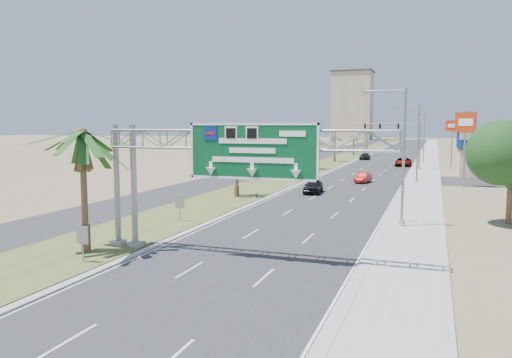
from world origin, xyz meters
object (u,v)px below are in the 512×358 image
at_px(palm_near, 82,133).
at_px(car_mid_lane, 363,178).
at_px(car_left_lane, 313,186).
at_px(sign_gantry, 228,149).
at_px(car_right_lane, 403,162).
at_px(pole_sign_blue, 465,138).
at_px(pole_sign_red_far, 452,130).
at_px(pole_sign_red_near, 465,127).
at_px(car_far, 365,157).
at_px(signal_mast, 407,141).

distance_m(palm_near, car_mid_lane, 43.50).
distance_m(car_left_lane, car_mid_lane, 12.77).
distance_m(sign_gantry, car_right_lane, 69.47).
relative_size(palm_near, pole_sign_blue, 1.05).
height_order(sign_gantry, pole_sign_red_far, pole_sign_red_far).
distance_m(pole_sign_red_near, pole_sign_red_far, 27.98).
bearing_deg(car_far, palm_near, -92.34).
xyz_separation_m(car_left_lane, pole_sign_blue, (15.76, 11.97, 5.13)).
height_order(palm_near, car_right_lane, palm_near).
distance_m(car_mid_lane, pole_sign_red_far, 30.00).
bearing_deg(car_mid_lane, signal_mast, 86.64).
xyz_separation_m(signal_mast, pole_sign_blue, (7.83, -22.38, 1.05)).
bearing_deg(pole_sign_red_near, car_mid_lane, 175.90).
xyz_separation_m(pole_sign_red_near, pole_sign_red_far, (-0.59, 27.97, -0.52)).
relative_size(car_mid_lane, pole_sign_blue, 0.50).
bearing_deg(car_far, car_right_lane, -59.41).
distance_m(car_left_lane, car_far, 56.87).
height_order(signal_mast, pole_sign_red_far, pole_sign_red_far).
distance_m(signal_mast, car_right_lane, 8.16).
relative_size(car_mid_lane, car_right_lane, 0.69).
height_order(pole_sign_blue, pole_sign_red_far, pole_sign_red_far).
bearing_deg(car_right_lane, signal_mast, -80.78).
distance_m(sign_gantry, car_mid_lane, 40.32).
relative_size(signal_mast, pole_sign_red_near, 1.12).
bearing_deg(car_left_lane, car_right_lane, 75.65).
height_order(car_right_lane, pole_sign_red_far, pole_sign_red_far).
bearing_deg(sign_gantry, pole_sign_blue, 70.48).
xyz_separation_m(car_left_lane, pole_sign_red_near, (15.66, 11.35, 6.45)).
distance_m(palm_near, pole_sign_red_far, 72.22).
xyz_separation_m(car_left_lane, car_right_lane, (7.00, 41.37, 0.03)).
bearing_deg(car_mid_lane, palm_near, -96.34).
xyz_separation_m(palm_near, car_far, (4.55, 86.45, -6.24)).
bearing_deg(car_right_lane, pole_sign_red_near, -72.24).
bearing_deg(signal_mast, car_far, 113.61).
height_order(car_mid_lane, pole_sign_red_near, pole_sign_red_near).
height_order(signal_mast, pole_sign_red_near, pole_sign_red_near).
bearing_deg(car_right_lane, pole_sign_red_far, -12.62).
xyz_separation_m(sign_gantry, car_far, (-3.59, 84.53, -5.37)).
distance_m(car_right_lane, pole_sign_blue, 31.10).
height_order(palm_near, car_far, palm_near).
distance_m(palm_near, car_far, 86.80).
relative_size(palm_near, car_far, 1.76).
relative_size(signal_mast, car_mid_lane, 2.61).
relative_size(palm_near, pole_sign_red_far, 0.99).
xyz_separation_m(sign_gantry, car_left_lane, (-1.70, 27.69, -5.29)).
distance_m(palm_near, signal_mast, 65.60).
relative_size(signal_mast, car_far, 2.16).
relative_size(sign_gantry, car_far, 3.53).
height_order(car_right_lane, car_far, car_right_lane).
height_order(car_left_lane, car_mid_lane, car_left_lane).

